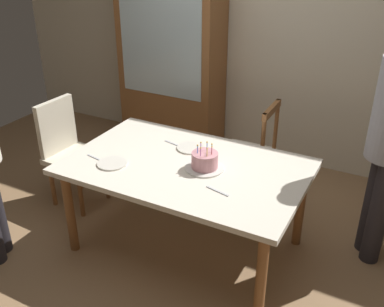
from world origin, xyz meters
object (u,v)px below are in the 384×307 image
at_px(plate_far_side, 191,148).
at_px(chair_spindle_back, 249,155).
at_px(plate_near_celebrant, 112,163).
at_px(chair_upholstered, 68,147).
at_px(birthday_cake, 205,162).
at_px(dining_table, 186,174).
at_px(china_cabinet, 172,64).

bearing_deg(plate_far_side, chair_spindle_back, 67.40).
height_order(plate_near_celebrant, chair_upholstered, chair_upholstered).
distance_m(plate_near_celebrant, chair_spindle_back, 1.31).
bearing_deg(chair_spindle_back, birthday_cake, -91.57).
bearing_deg(chair_spindle_back, plate_far_side, -112.60).
distance_m(plate_far_side, chair_upholstered, 1.19).
xyz_separation_m(dining_table, plate_near_celebrant, (-0.47, -0.24, 0.08)).
xyz_separation_m(chair_spindle_back, chair_upholstered, (-1.42, -0.74, 0.07)).
bearing_deg(chair_upholstered, china_cabinet, 80.74).
relative_size(chair_spindle_back, chair_upholstered, 1.00).
distance_m(plate_near_celebrant, chair_upholstered, 0.88).
height_order(plate_near_celebrant, plate_far_side, same).
height_order(plate_far_side, china_cabinet, china_cabinet).
distance_m(dining_table, chair_upholstered, 1.26).
bearing_deg(chair_spindle_back, chair_upholstered, -152.50).
distance_m(birthday_cake, chair_spindle_back, 0.92).
bearing_deg(chair_upholstered, birthday_cake, -4.69).
bearing_deg(birthday_cake, plate_near_celebrant, -158.05).
relative_size(dining_table, chair_spindle_back, 1.82).
bearing_deg(plate_far_side, chair_upholstered, -174.02).
xyz_separation_m(plate_near_celebrant, china_cabinet, (-0.54, 1.80, 0.21)).
distance_m(birthday_cake, chair_upholstered, 1.43).
bearing_deg(chair_upholstered, plate_near_celebrant, -25.18).
xyz_separation_m(dining_table, china_cabinet, (-1.02, 1.56, 0.29)).
bearing_deg(plate_near_celebrant, dining_table, 27.21).
height_order(plate_far_side, chair_spindle_back, chair_spindle_back).
bearing_deg(chair_upholstered, dining_table, -5.55).
bearing_deg(china_cabinet, plate_near_celebrant, -73.22).
height_order(birthday_cake, plate_near_celebrant, birthday_cake).
xyz_separation_m(plate_far_side, china_cabinet, (-0.93, 1.31, 0.21)).
height_order(plate_near_celebrant, chair_spindle_back, chair_spindle_back).
distance_m(dining_table, china_cabinet, 1.88).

